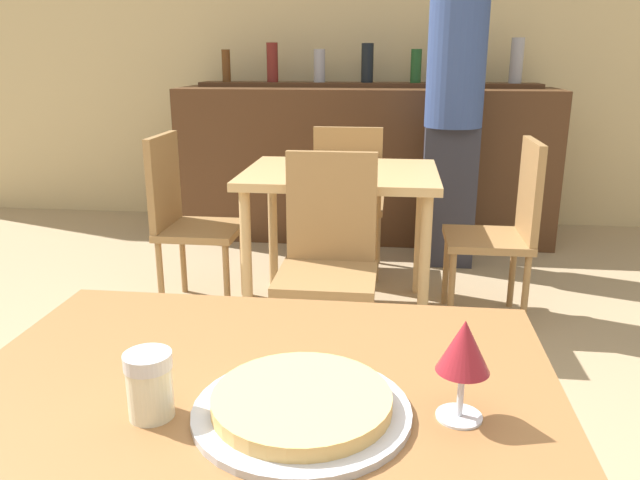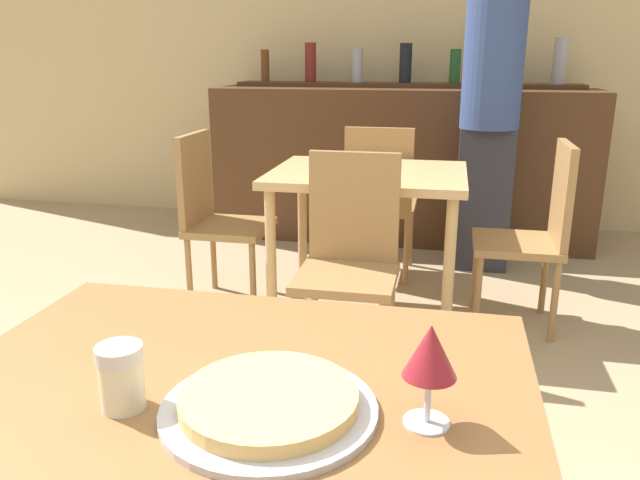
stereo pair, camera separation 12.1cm
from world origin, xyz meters
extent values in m
cube|color=#D1B784|center=(0.00, 4.05, 1.40)|extent=(8.00, 0.05, 2.80)
cube|color=brown|center=(0.00, 0.00, 0.73)|extent=(1.00, 0.83, 0.04)
cylinder|color=brown|center=(-0.44, 0.36, 0.36)|extent=(0.05, 0.05, 0.71)
cube|color=tan|center=(-0.04, 2.12, 0.72)|extent=(0.93, 0.75, 0.04)
cylinder|color=tan|center=(-0.45, 1.80, 0.35)|extent=(0.05, 0.05, 0.70)
cylinder|color=tan|center=(0.36, 1.80, 0.35)|extent=(0.05, 0.05, 0.70)
cylinder|color=tan|center=(-0.45, 2.44, 0.35)|extent=(0.05, 0.05, 0.70)
cylinder|color=tan|center=(0.36, 2.44, 0.35)|extent=(0.05, 0.05, 0.70)
cube|color=#4C2D19|center=(0.00, 3.54, 0.53)|extent=(2.60, 0.56, 1.05)
cube|color=#4C2D19|center=(0.00, 3.68, 1.07)|extent=(2.39, 0.24, 0.03)
cylinder|color=#5B3314|center=(-1.02, 3.68, 1.20)|extent=(0.06, 0.06, 0.22)
cylinder|color=maroon|center=(-0.68, 3.68, 1.22)|extent=(0.08, 0.08, 0.27)
cylinder|color=#9999A3|center=(-0.34, 3.68, 1.20)|extent=(0.08, 0.08, 0.23)
cylinder|color=black|center=(0.00, 3.68, 1.22)|extent=(0.09, 0.09, 0.27)
cylinder|color=#1E5123|center=(0.34, 3.68, 1.20)|extent=(0.07, 0.07, 0.23)
cylinder|color=#5B3314|center=(0.68, 3.68, 1.23)|extent=(0.06, 0.06, 0.29)
cylinder|color=#9999A3|center=(1.02, 3.68, 1.23)|extent=(0.09, 0.09, 0.30)
cube|color=olive|center=(-0.04, 1.49, 0.41)|extent=(0.40, 0.40, 0.04)
cube|color=olive|center=(-0.04, 1.67, 0.66)|extent=(0.38, 0.04, 0.47)
cylinder|color=olive|center=(-0.21, 1.32, 0.20)|extent=(0.03, 0.03, 0.39)
cylinder|color=olive|center=(0.13, 1.32, 0.20)|extent=(0.03, 0.03, 0.39)
cylinder|color=olive|center=(-0.21, 1.66, 0.20)|extent=(0.03, 0.03, 0.39)
cylinder|color=olive|center=(0.13, 1.66, 0.20)|extent=(0.03, 0.03, 0.39)
cube|color=olive|center=(-0.04, 2.75, 0.41)|extent=(0.40, 0.40, 0.04)
cube|color=olive|center=(-0.04, 2.56, 0.66)|extent=(0.38, 0.04, 0.47)
cylinder|color=olive|center=(0.13, 2.92, 0.20)|extent=(0.03, 0.03, 0.39)
cylinder|color=olive|center=(-0.21, 2.92, 0.20)|extent=(0.03, 0.03, 0.39)
cylinder|color=olive|center=(0.13, 2.58, 0.20)|extent=(0.03, 0.03, 0.39)
cylinder|color=olive|center=(-0.21, 2.58, 0.20)|extent=(0.03, 0.03, 0.39)
cube|color=olive|center=(-0.76, 2.12, 0.41)|extent=(0.40, 0.40, 0.04)
cube|color=olive|center=(-0.94, 2.12, 0.66)|extent=(0.04, 0.38, 0.47)
cylinder|color=olive|center=(-0.59, 1.95, 0.20)|extent=(0.03, 0.03, 0.39)
cylinder|color=olive|center=(-0.59, 2.29, 0.20)|extent=(0.03, 0.03, 0.39)
cylinder|color=olive|center=(-0.93, 1.95, 0.20)|extent=(0.03, 0.03, 0.39)
cylinder|color=olive|center=(-0.93, 2.29, 0.20)|extent=(0.03, 0.03, 0.39)
cube|color=olive|center=(0.67, 2.12, 0.41)|extent=(0.40, 0.40, 0.04)
cube|color=olive|center=(0.85, 2.12, 0.66)|extent=(0.04, 0.38, 0.47)
cylinder|color=olive|center=(0.50, 2.29, 0.20)|extent=(0.03, 0.03, 0.39)
cylinder|color=olive|center=(0.50, 1.95, 0.20)|extent=(0.03, 0.03, 0.39)
cylinder|color=olive|center=(0.84, 2.29, 0.20)|extent=(0.03, 0.03, 0.39)
cylinder|color=olive|center=(0.84, 1.95, 0.20)|extent=(0.03, 0.03, 0.39)
cylinder|color=#B7B7BC|center=(0.09, -0.04, 0.76)|extent=(0.33, 0.33, 0.01)
cylinder|color=#E0B266|center=(0.09, -0.04, 0.78)|extent=(0.27, 0.27, 0.02)
cylinder|color=beige|center=(-0.14, -0.07, 0.79)|extent=(0.07, 0.07, 0.08)
cylinder|color=silver|center=(-0.14, -0.07, 0.85)|extent=(0.07, 0.07, 0.02)
cube|color=#2D2D38|center=(0.55, 2.96, 0.43)|extent=(0.32, 0.18, 0.86)
cylinder|color=#33477F|center=(0.55, 2.96, 1.22)|extent=(0.34, 0.34, 0.72)
cylinder|color=silver|center=(0.32, -0.02, 0.76)|extent=(0.07, 0.07, 0.00)
cylinder|color=silver|center=(0.32, -0.02, 0.80)|extent=(0.01, 0.01, 0.07)
cone|color=maroon|center=(0.32, -0.02, 0.87)|extent=(0.08, 0.08, 0.08)
camera|label=1|loc=(0.21, -0.87, 1.28)|focal=35.00mm
camera|label=2|loc=(0.33, -0.85, 1.28)|focal=35.00mm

